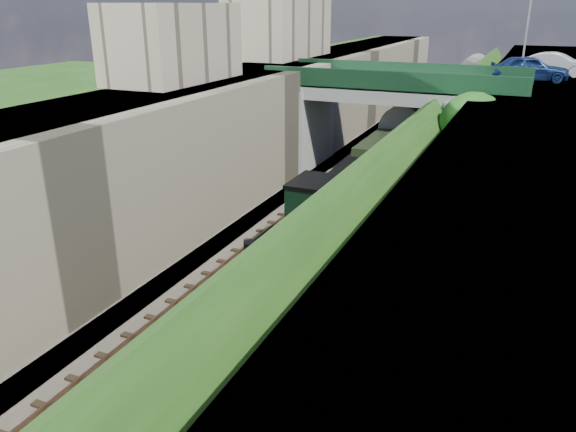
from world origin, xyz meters
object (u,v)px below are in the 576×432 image
at_px(road_bridge, 402,117).
at_px(car_silver, 556,64).
at_px(tree, 475,128).
at_px(tender, 355,204).
at_px(locomotive, 298,255).
at_px(lamppost, 528,25).
at_px(car_blue, 529,68).

height_order(road_bridge, car_silver, car_silver).
bearing_deg(tree, tender, -126.99).
bearing_deg(locomotive, lamppost, 76.54).
height_order(tree, lamppost, lamppost).
xyz_separation_m(tree, car_blue, (2.19, 8.50, 2.42)).
distance_m(road_bridge, tender, 11.07).
distance_m(road_bridge, car_blue, 8.71).
bearing_deg(tree, locomotive, -109.09).
bearing_deg(tree, road_bridge, 137.65).
xyz_separation_m(road_bridge, lamppost, (6.62, 8.42, 5.49)).
relative_size(lamppost, car_silver, 1.28).
distance_m(tree, car_silver, 13.53).
bearing_deg(road_bridge, tree, -42.35).
height_order(car_silver, locomotive, car_silver).
distance_m(lamppost, tender, 21.74).
bearing_deg(lamppost, locomotive, -103.46).
distance_m(road_bridge, car_silver, 12.39).
distance_m(car_silver, tender, 21.53).
relative_size(lamppost, car_blue, 1.25).
relative_size(road_bridge, car_blue, 3.32).
height_order(lamppost, car_silver, lamppost).
bearing_deg(locomotive, car_silver, 72.09).
distance_m(car_blue, tender, 17.18).
xyz_separation_m(road_bridge, tree, (4.97, -4.53, 0.57)).
height_order(tree, tender, tree).
bearing_deg(car_silver, locomotive, 170.31).
relative_size(tree, car_blue, 1.37).
height_order(road_bridge, lamppost, lamppost).
xyz_separation_m(car_blue, locomotive, (-6.90, -22.12, -5.18)).
height_order(lamppost, tender, lamppost).
xyz_separation_m(lamppost, car_silver, (2.16, -0.19, -2.54)).
relative_size(road_bridge, locomotive, 1.56).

